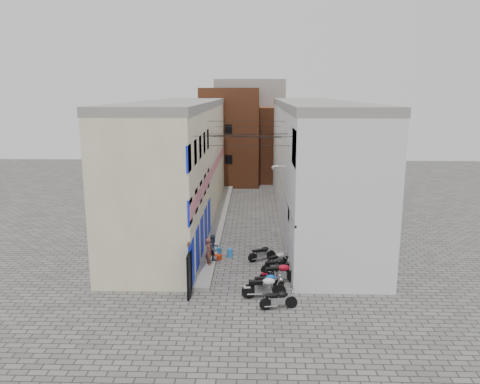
# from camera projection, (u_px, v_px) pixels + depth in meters

# --- Properties ---
(ground) EXTENTS (90.00, 90.00, 0.00)m
(ground) POSITION_uv_depth(u_px,v_px,m) (242.00, 293.00, 22.96)
(ground) COLOR #555350
(ground) RESTS_ON ground
(plinth) EXTENTS (0.90, 26.00, 0.25)m
(plinth) POSITION_uv_depth(u_px,v_px,m) (220.00, 219.00, 35.69)
(plinth) COLOR gray
(plinth) RESTS_ON ground
(building_left) EXTENTS (5.10, 27.00, 9.00)m
(building_left) POSITION_uv_depth(u_px,v_px,m) (180.00, 162.00, 34.80)
(building_left) COLOR beige
(building_left) RESTS_ON ground
(building_right) EXTENTS (5.94, 26.00, 9.00)m
(building_right) POSITION_uv_depth(u_px,v_px,m) (314.00, 163.00, 34.54)
(building_right) COLOR silver
(building_right) RESTS_ON ground
(building_far_brick_left) EXTENTS (6.00, 6.00, 10.00)m
(building_far_brick_left) POSITION_uv_depth(u_px,v_px,m) (230.00, 136.00, 49.30)
(building_far_brick_left) COLOR brown
(building_far_brick_left) RESTS_ON ground
(building_far_brick_right) EXTENTS (5.00, 6.00, 8.00)m
(building_far_brick_right) POSITION_uv_depth(u_px,v_px,m) (277.00, 144.00, 51.32)
(building_far_brick_right) COLOR brown
(building_far_brick_right) RESTS_ON ground
(building_far_concrete) EXTENTS (8.00, 5.00, 11.00)m
(building_far_concrete) POSITION_uv_depth(u_px,v_px,m) (250.00, 127.00, 55.00)
(building_far_concrete) COLOR gray
(building_far_concrete) RESTS_ON ground
(far_shopfront) EXTENTS (2.00, 0.30, 2.40)m
(far_shopfront) POSITION_uv_depth(u_px,v_px,m) (249.00, 177.00, 47.31)
(far_shopfront) COLOR black
(far_shopfront) RESTS_ON ground
(overhead_wires) EXTENTS (5.80, 13.02, 1.32)m
(overhead_wires) POSITION_uv_depth(u_px,v_px,m) (245.00, 134.00, 28.91)
(overhead_wires) COLOR black
(overhead_wires) RESTS_ON ground
(motorcycle_a) EXTENTS (1.84, 0.89, 1.02)m
(motorcycle_a) POSITION_uv_depth(u_px,v_px,m) (279.00, 298.00, 21.17)
(motorcycle_a) COLOR black
(motorcycle_a) RESTS_ON ground
(motorcycle_b) EXTENTS (2.18, 0.82, 1.24)m
(motorcycle_b) POSITION_uv_depth(u_px,v_px,m) (264.00, 286.00, 22.29)
(motorcycle_b) COLOR silver
(motorcycle_b) RESTS_ON ground
(motorcycle_c) EXTENTS (1.82, 0.85, 1.01)m
(motorcycle_c) POSITION_uv_depth(u_px,v_px,m) (267.00, 281.00, 23.11)
(motorcycle_c) COLOR #0B4EB2
(motorcycle_c) RESTS_ON ground
(motorcycle_d) EXTENTS (2.17, 1.00, 1.21)m
(motorcycle_d) POSITION_uv_depth(u_px,v_px,m) (280.00, 272.00, 24.01)
(motorcycle_d) COLOR #A60B1F
(motorcycle_d) RESTS_ON ground
(motorcycle_e) EXTENTS (1.84, 0.97, 1.02)m
(motorcycle_e) POSITION_uv_depth(u_px,v_px,m) (277.00, 265.00, 25.24)
(motorcycle_e) COLOR black
(motorcycle_e) RESTS_ON ground
(motorcycle_f) EXTENTS (1.79, 1.53, 1.04)m
(motorcycle_f) POSITION_uv_depth(u_px,v_px,m) (278.00, 259.00, 26.11)
(motorcycle_f) COLOR #B5B4B9
(motorcycle_f) RESTS_ON ground
(motorcycle_g) EXTENTS (1.81, 1.23, 1.01)m
(motorcycle_g) POSITION_uv_depth(u_px,v_px,m) (262.00, 252.00, 27.21)
(motorcycle_g) COLOR black
(motorcycle_g) RESTS_ON ground
(person_a) EXTENTS (0.55, 0.65, 1.52)m
(person_a) POSITION_uv_depth(u_px,v_px,m) (209.00, 251.00, 25.88)
(person_a) COLOR brown
(person_a) RESTS_ON plinth
(person_b) EXTENTS (0.95, 0.97, 1.58)m
(person_b) POSITION_uv_depth(u_px,v_px,m) (214.00, 248.00, 26.32)
(person_b) COLOR #2C3042
(person_b) RESTS_ON plinth
(water_jug_near) EXTENTS (0.43, 0.43, 0.51)m
(water_jug_near) POSITION_uv_depth(u_px,v_px,m) (230.00, 253.00, 27.87)
(water_jug_near) COLOR #2A7BD4
(water_jug_near) RESTS_ON ground
(water_jug_far) EXTENTS (0.36, 0.36, 0.46)m
(water_jug_far) POSITION_uv_depth(u_px,v_px,m) (219.00, 251.00, 28.21)
(water_jug_far) COLOR #2370B0
(water_jug_far) RESTS_ON ground
(red_crate) EXTENTS (0.46, 0.35, 0.28)m
(red_crate) POSITION_uv_depth(u_px,v_px,m) (218.00, 257.00, 27.50)
(red_crate) COLOR #A6290B
(red_crate) RESTS_ON ground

